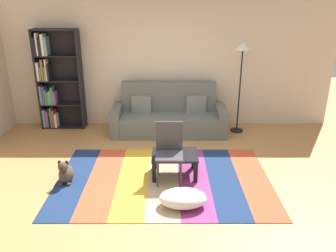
{
  "coord_description": "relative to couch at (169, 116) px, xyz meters",
  "views": [
    {
      "loc": [
        -0.02,
        -4.51,
        2.63
      ],
      "look_at": [
        -0.03,
        0.65,
        0.65
      ],
      "focal_mm": 36.51,
      "sensor_mm": 36.0,
      "label": 1
    }
  ],
  "objects": [
    {
      "name": "couch",
      "position": [
        0.0,
        0.0,
        0.0
      ],
      "size": [
        2.26,
        0.8,
        1.0
      ],
      "color": "#59605B",
      "rests_on": "ground_plane"
    },
    {
      "name": "standing_lamp",
      "position": [
        1.41,
        0.05,
        1.17
      ],
      "size": [
        0.32,
        0.32,
        1.8
      ],
      "color": "black",
      "rests_on": "ground_plane"
    },
    {
      "name": "coffee_table",
      "position": [
        0.09,
        -1.82,
        -0.03
      ],
      "size": [
        0.7,
        0.53,
        0.36
      ],
      "color": "black",
      "rests_on": "rug"
    },
    {
      "name": "bookshelf",
      "position": [
        -2.33,
        0.28,
        0.64
      ],
      "size": [
        0.9,
        0.28,
        2.03
      ],
      "color": "black",
      "rests_on": "ground_plane"
    },
    {
      "name": "folding_chair",
      "position": [
        0.0,
        -1.94,
        0.2
      ],
      "size": [
        0.4,
        0.4,
        0.9
      ],
      "rotation": [
        0.0,
        0.0,
        -0.44
      ],
      "color": "#38383D",
      "rests_on": "ground_plane"
    },
    {
      "name": "rug",
      "position": [
        -0.08,
        -1.97,
        -0.33
      ],
      "size": [
        3.22,
        2.14,
        0.01
      ],
      "color": "navy",
      "rests_on": "ground_plane"
    },
    {
      "name": "back_wall",
      "position": [
        0.0,
        0.53,
        1.01
      ],
      "size": [
        6.8,
        0.1,
        2.7
      ],
      "primitive_type": "cube",
      "color": "beige",
      "rests_on": "ground_plane"
    },
    {
      "name": "ground_plane",
      "position": [
        0.0,
        -2.02,
        -0.34
      ],
      "size": [
        14.0,
        14.0,
        0.0
      ],
      "primitive_type": "plane",
      "color": "#B27F4C"
    },
    {
      "name": "pouf",
      "position": [
        0.18,
        -2.67,
        -0.21
      ],
      "size": [
        0.63,
        0.41,
        0.23
      ],
      "primitive_type": "ellipsoid",
      "color": "white",
      "rests_on": "rug"
    },
    {
      "name": "tv_remote",
      "position": [
        0.09,
        -1.88,
        0.04
      ],
      "size": [
        0.1,
        0.16,
        0.02
      ],
      "primitive_type": "cube",
      "rotation": [
        0.0,
        0.0,
        0.37
      ],
      "color": "black",
      "rests_on": "coffee_table"
    },
    {
      "name": "dog",
      "position": [
        -1.54,
        -2.04,
        -0.18
      ],
      "size": [
        0.22,
        0.35,
        0.4
      ],
      "color": "#473D33",
      "rests_on": "ground_plane"
    }
  ]
}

